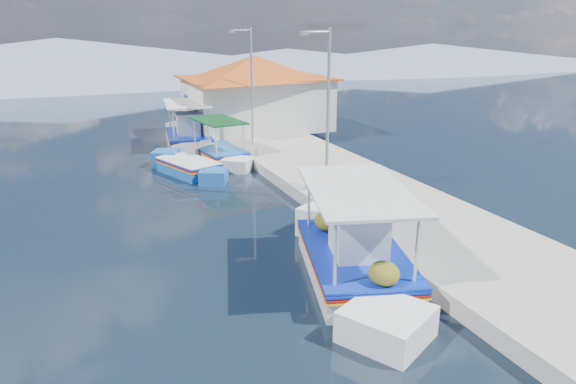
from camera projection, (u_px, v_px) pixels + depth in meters
name	position (u px, v px, depth m)	size (l,w,h in m)	color
ground	(228.00, 233.00, 17.53)	(160.00, 160.00, 0.00)	black
quay	(313.00, 166.00, 24.89)	(5.00, 44.00, 0.50)	#A7A49C
bollards	(277.00, 166.00, 23.34)	(0.20, 17.20, 0.30)	#A5A8AD
main_caique	(352.00, 257.00, 14.35)	(3.98, 8.23, 2.81)	silver
caique_green_canopy	(219.00, 154.00, 26.82)	(2.40, 6.17, 2.33)	silver
caique_blue_hull	(189.00, 168.00, 24.43)	(2.91, 5.30, 1.00)	#1C5CAC
caique_far	(188.00, 138.00, 29.88)	(2.95, 7.84, 2.77)	silver
harbor_building	(256.00, 91.00, 32.18)	(10.49, 10.49, 4.40)	white
lamp_post_near	(326.00, 101.00, 19.77)	(1.21, 0.14, 6.00)	#A5A8AD
lamp_post_far	(250.00, 80.00, 27.71)	(1.21, 0.14, 6.00)	#A5A8AD
mountain_ridge	(156.00, 62.00, 68.70)	(171.40, 96.00, 5.50)	slate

